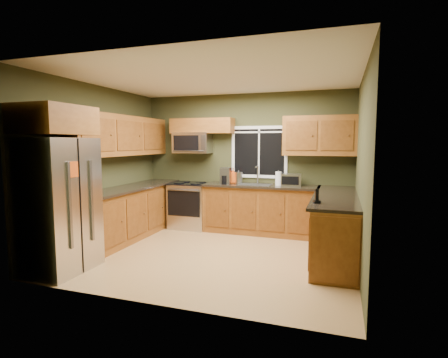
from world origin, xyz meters
The scene contains 28 objects.
floor centered at (0.00, 0.00, 0.00)m, with size 4.20×4.20×0.00m, color #AD814C.
ceiling centered at (0.00, 0.00, 2.70)m, with size 4.20×4.20×0.00m, color white.
back_wall centered at (0.00, 1.80, 1.35)m, with size 4.20×4.20×0.00m, color #37391E.
front_wall centered at (0.00, -1.80, 1.35)m, with size 4.20×4.20×0.00m, color #37391E.
left_wall centered at (-2.10, 0.00, 1.35)m, with size 3.60×3.60×0.00m, color #37391E.
right_wall centered at (2.10, 0.00, 1.35)m, with size 3.60×3.60×0.00m, color #37391E.
window centered at (0.30, 1.78, 1.55)m, with size 1.12×0.03×1.02m.
base_cabinets_left centered at (-1.80, 0.48, 0.45)m, with size 0.60×2.65×0.90m, color brown.
countertop_left centered at (-1.78, 0.48, 0.92)m, with size 0.65×2.65×0.04m, color black.
base_cabinets_back centered at (0.42, 1.50, 0.45)m, with size 2.17×0.60×0.90m, color brown.
countertop_back centered at (0.42, 1.48, 0.92)m, with size 2.17×0.65×0.04m, color black.
base_cabinets_peninsula centered at (1.80, 0.54, 0.45)m, with size 0.60×2.52×0.90m.
countertop_peninsula centered at (1.78, 0.55, 0.92)m, with size 0.65×2.50×0.04m, color black.
upper_cabinets_left centered at (-1.94, 0.48, 1.86)m, with size 0.33×2.65×0.72m, color brown.
upper_cabinets_back_left centered at (-0.85, 1.64, 2.07)m, with size 1.30×0.33×0.30m, color brown.
upper_cabinets_back_right centered at (1.45, 1.64, 1.86)m, with size 1.30×0.33×0.72m, color brown.
upper_cabinet_over_fridge centered at (-1.74, -1.30, 2.03)m, with size 0.72×0.90×0.38m, color brown.
refrigerator centered at (-1.74, -1.30, 0.90)m, with size 0.74×0.90×1.80m.
range centered at (-1.05, 1.47, 0.47)m, with size 0.76×0.69×0.94m.
microwave centered at (-1.05, 1.61, 1.73)m, with size 0.76×0.41×0.42m.
sink centered at (0.30, 1.49, 0.95)m, with size 0.60×0.42×0.36m.
toaster_oven centered at (0.98, 1.48, 1.05)m, with size 0.38×0.31×0.22m.
coffee_maker centered at (-0.27, 1.40, 1.09)m, with size 0.21×0.27×0.32m.
kettle centered at (-0.05, 1.55, 1.06)m, with size 0.20×0.20×0.27m.
paper_towel_roll centered at (0.74, 1.48, 1.07)m, with size 0.12×0.12×0.28m.
soap_bottle_a centered at (-0.15, 1.50, 1.09)m, with size 0.12×0.12×0.31m, color #D95014.
soap_bottle_b centered at (0.70, 1.67, 1.03)m, with size 0.08×0.08×0.18m, color white.
cordless_phone centered at (1.55, -0.26, 1.00)m, with size 0.11×0.11×0.19m.
Camera 1 is at (1.83, -4.97, 1.74)m, focal length 28.00 mm.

